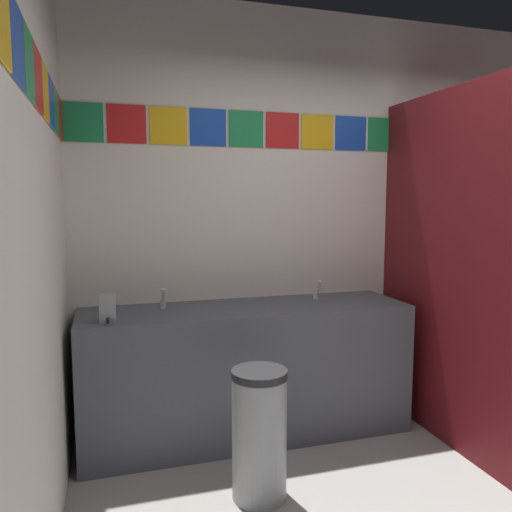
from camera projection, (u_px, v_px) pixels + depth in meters
wall_back at (330, 215)px, 3.66m from camera, size 3.65×0.09×2.84m
wall_side at (3, 239)px, 1.45m from camera, size 0.09×3.46×2.84m
vanity_counter at (247, 369)px, 3.26m from camera, size 2.10×0.58×0.85m
faucet_left at (163, 301)px, 3.14m from camera, size 0.04×0.10×0.14m
faucet_right at (317, 292)px, 3.44m from camera, size 0.04×0.10×0.14m
soap_dispenser at (107, 308)px, 2.79m from camera, size 0.09×0.09×0.16m
stall_divider at (507, 275)px, 2.86m from camera, size 0.92×1.54×2.21m
toilet at (476, 373)px, 3.58m from camera, size 0.39×0.49×0.74m
trash_bin at (259, 434)px, 2.56m from camera, size 0.29×0.29×0.68m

